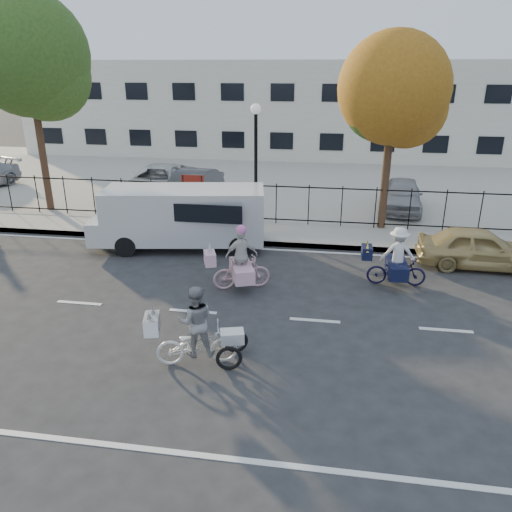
% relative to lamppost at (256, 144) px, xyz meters
% --- Properties ---
extents(ground, '(120.00, 120.00, 0.00)m').
position_rel_lamppost_xyz_m(ground, '(-0.50, -6.80, -3.11)').
color(ground, '#333334').
extents(road_markings, '(60.00, 9.52, 0.01)m').
position_rel_lamppost_xyz_m(road_markings, '(-0.50, -6.80, -3.11)').
color(road_markings, silver).
rests_on(road_markings, ground).
extents(curb, '(60.00, 0.10, 0.15)m').
position_rel_lamppost_xyz_m(curb, '(-0.50, -1.75, -3.04)').
color(curb, '#A8A399').
rests_on(curb, ground).
extents(sidewalk, '(60.00, 2.20, 0.15)m').
position_rel_lamppost_xyz_m(sidewalk, '(-0.50, -0.70, -3.04)').
color(sidewalk, '#A8A399').
rests_on(sidewalk, ground).
extents(parking_lot, '(60.00, 15.60, 0.15)m').
position_rel_lamppost_xyz_m(parking_lot, '(-0.50, 8.20, -3.04)').
color(parking_lot, '#A8A399').
rests_on(parking_lot, ground).
extents(iron_fence, '(58.00, 0.06, 1.50)m').
position_rel_lamppost_xyz_m(iron_fence, '(-0.50, 0.40, -2.21)').
color(iron_fence, black).
rests_on(iron_fence, sidewalk).
extents(building, '(34.00, 10.00, 6.00)m').
position_rel_lamppost_xyz_m(building, '(-0.50, 18.20, -0.11)').
color(building, silver).
rests_on(building, ground).
extents(lamppost, '(0.36, 0.36, 4.33)m').
position_rel_lamppost_xyz_m(lamppost, '(0.00, 0.00, 0.00)').
color(lamppost, black).
rests_on(lamppost, sidewalk).
extents(street_sign, '(0.85, 0.06, 1.80)m').
position_rel_lamppost_xyz_m(street_sign, '(-2.35, 0.00, -1.70)').
color(street_sign, black).
rests_on(street_sign, sidewalk).
extents(zebra_trike, '(1.99, 1.13, 1.71)m').
position_rel_lamppost_xyz_m(zebra_trike, '(0.22, -8.98, -2.45)').
color(zebra_trike, white).
rests_on(zebra_trike, ground).
extents(unicorn_bike, '(1.83, 1.32, 1.80)m').
position_rel_lamppost_xyz_m(unicorn_bike, '(0.41, -5.26, -2.45)').
color(unicorn_bike, beige).
rests_on(unicorn_bike, ground).
extents(bull_bike, '(1.77, 1.21, 1.66)m').
position_rel_lamppost_xyz_m(bull_bike, '(4.57, -4.35, -2.45)').
color(bull_bike, black).
rests_on(bull_bike, ground).
extents(white_van, '(5.85, 2.67, 1.99)m').
position_rel_lamppost_xyz_m(white_van, '(-2.09, -2.30, -2.01)').
color(white_van, silver).
rests_on(white_van, ground).
extents(gold_sedan, '(3.61, 1.55, 1.22)m').
position_rel_lamppost_xyz_m(gold_sedan, '(7.15, -2.64, -2.50)').
color(gold_sedan, tan).
rests_on(gold_sedan, ground).
extents(lot_car_b, '(2.54, 5.22, 1.43)m').
position_rel_lamppost_xyz_m(lot_car_b, '(-4.88, 3.31, -2.25)').
color(lot_car_b, silver).
rests_on(lot_car_b, parking_lot).
extents(lot_car_c, '(2.08, 4.31, 1.36)m').
position_rel_lamppost_xyz_m(lot_car_c, '(-3.26, 2.86, -2.28)').
color(lot_car_c, '#45464C').
rests_on(lot_car_c, parking_lot).
extents(lot_car_d, '(1.84, 3.85, 1.27)m').
position_rel_lamppost_xyz_m(lot_car_d, '(5.54, 2.97, -2.33)').
color(lot_car_d, '#999BA0').
rests_on(lot_car_d, parking_lot).
extents(tree_west, '(4.55, 4.55, 8.34)m').
position_rel_lamppost_xyz_m(tree_west, '(-8.56, 0.96, 2.73)').
color(tree_west, '#442D1D').
rests_on(tree_west, ground).
extents(tree_mid, '(3.73, 3.73, 6.84)m').
position_rel_lamppost_xyz_m(tree_mid, '(4.70, 0.56, 1.68)').
color(tree_mid, '#442D1D').
rests_on(tree_mid, ground).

